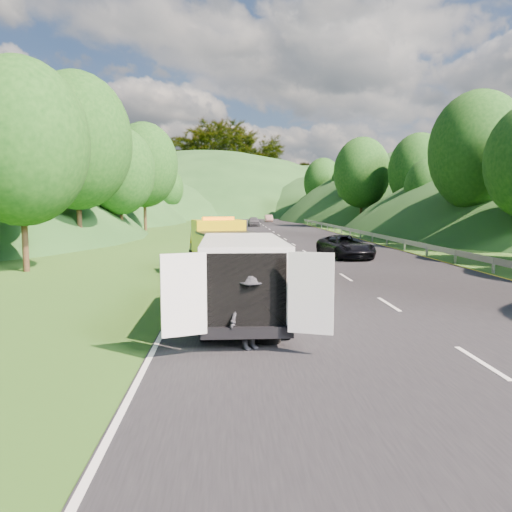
{
  "coord_description": "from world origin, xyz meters",
  "views": [
    {
      "loc": [
        -2.2,
        -17.75,
        3.28
      ],
      "look_at": [
        -1.17,
        1.11,
        1.3
      ],
      "focal_mm": 35.0,
      "sensor_mm": 36.0,
      "label": 1
    }
  ],
  "objects": [
    {
      "name": "tree_line_right",
      "position": [
        23.0,
        60.0,
        0.0
      ],
      "size": [
        14.0,
        140.0,
        14.0
      ],
      "primitive_type": null,
      "color": "#2C5D1B",
      "rests_on": "ground"
    },
    {
      "name": "worker",
      "position": [
        -1.72,
        -6.8,
        0.0
      ],
      "size": [
        1.3,
        1.16,
        1.75
      ],
      "primitive_type": "imported",
      "rotation": [
        0.0,
        0.0,
        0.58
      ],
      "color": "black",
      "rests_on": "ground"
    },
    {
      "name": "hills_backdrop",
      "position": [
        6.5,
        134.7,
        0.0
      ],
      "size": [
        201.0,
        288.6,
        44.0
      ],
      "primitive_type": null,
      "color": "#2D5B23",
      "rests_on": "ground"
    },
    {
      "name": "passing_suv",
      "position": [
        4.85,
        11.97,
        0.0
      ],
      "size": [
        3.03,
        5.24,
        1.38
      ],
      "primitive_type": "imported",
      "rotation": [
        0.0,
        0.0,
        0.16
      ],
      "color": "black",
      "rests_on": "ground"
    },
    {
      "name": "road_surface",
      "position": [
        3.0,
        40.0,
        0.01
      ],
      "size": [
        14.0,
        200.0,
        0.02
      ],
      "primitive_type": "cube",
      "color": "black",
      "rests_on": "ground"
    },
    {
      "name": "woman",
      "position": [
        -2.99,
        0.57,
        0.0
      ],
      "size": [
        0.48,
        0.65,
        1.76
      ],
      "primitive_type": "imported",
      "rotation": [
        0.0,
        0.0,
        1.56
      ],
      "color": "silver",
      "rests_on": "ground"
    },
    {
      "name": "tow_truck",
      "position": [
        -2.45,
        4.5,
        1.31
      ],
      "size": [
        3.58,
        6.56,
        2.67
      ],
      "rotation": [
        0.0,
        0.0,
        0.22
      ],
      "color": "black",
      "rests_on": "ground"
    },
    {
      "name": "spare_tire",
      "position": [
        -1.28,
        -6.22,
        0.0
      ],
      "size": [
        0.63,
        0.63,
        0.2
      ],
      "primitive_type": "cylinder",
      "color": "black",
      "rests_on": "ground"
    },
    {
      "name": "ground",
      "position": [
        0.0,
        0.0,
        0.0
      ],
      "size": [
        320.0,
        320.0,
        0.0
      ],
      "primitive_type": "plane",
      "color": "#38661E",
      "rests_on": "ground"
    },
    {
      "name": "suitcase",
      "position": [
        -3.94,
        1.03,
        0.27
      ],
      "size": [
        0.34,
        0.2,
        0.55
      ],
      "primitive_type": "cube",
      "rotation": [
        0.0,
        0.0,
        0.03
      ],
      "color": "#69694E",
      "rests_on": "ground"
    },
    {
      "name": "dist_car_a",
      "position": [
        1.43,
        55.09,
        0.0
      ],
      "size": [
        1.66,
        4.12,
        1.4
      ],
      "primitive_type": "imported",
      "color": "#454448",
      "rests_on": "ground"
    },
    {
      "name": "child",
      "position": [
        -1.93,
        -1.22,
        0.0
      ],
      "size": [
        0.53,
        0.45,
        0.95
      ],
      "primitive_type": "imported",
      "rotation": [
        0.0,
        0.0,
        -0.22
      ],
      "color": "tan",
      "rests_on": "ground"
    },
    {
      "name": "guardrail",
      "position": [
        10.3,
        52.5,
        0.0
      ],
      "size": [
        0.06,
        140.0,
        1.52
      ],
      "primitive_type": "cube",
      "color": "gray",
      "rests_on": "ground"
    },
    {
      "name": "white_van",
      "position": [
        -1.85,
        -4.13,
        1.33
      ],
      "size": [
        3.62,
        6.62,
        2.34
      ],
      "rotation": [
        0.0,
        0.0,
        0.01
      ],
      "color": "black",
      "rests_on": "ground"
    },
    {
      "name": "tree_line_left",
      "position": [
        -19.0,
        60.0,
        0.0
      ],
      "size": [
        14.0,
        140.0,
        14.0
      ],
      "primitive_type": null,
      "color": "#2C5D1B",
      "rests_on": "ground"
    },
    {
      "name": "dist_car_b",
      "position": [
        4.95,
        71.76,
        0.0
      ],
      "size": [
        1.35,
        3.87,
        1.27
      ],
      "primitive_type": "imported",
      "color": "#7D5B53",
      "rests_on": "ground"
    }
  ]
}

